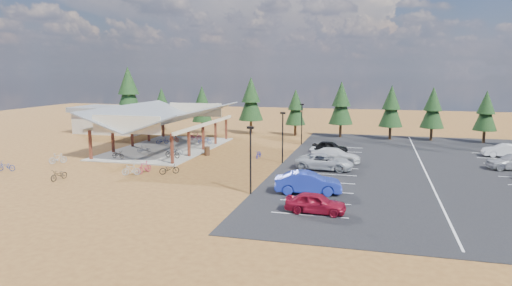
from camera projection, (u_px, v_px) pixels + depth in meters
name	position (u px, v px, depth m)	size (l,w,h in m)	color
ground	(229.00, 165.00, 45.09)	(140.00, 140.00, 0.00)	brown
asphalt_lot	(424.00, 168.00, 43.30)	(27.00, 44.00, 0.04)	black
concrete_pad	(167.00, 148.00, 54.28)	(10.60, 18.60, 0.10)	gray
bike_pavilion	(166.00, 117.00, 53.69)	(11.65, 19.40, 4.97)	#522417
outbuilding	(113.00, 119.00, 68.00)	(11.00, 7.00, 3.90)	#ADA593
lamp_post_0	(250.00, 155.00, 33.82)	(0.50, 0.25, 5.14)	black
lamp_post_1	(283.00, 134.00, 45.27)	(0.50, 0.25, 5.14)	black
lamp_post_2	(302.00, 121.00, 56.73)	(0.50, 0.25, 5.14)	black
trash_bin_0	(207.00, 151.00, 50.26)	(0.60, 0.60, 0.90)	#3D2615
trash_bin_1	(207.00, 151.00, 49.83)	(0.60, 0.60, 0.90)	#3D2615
pine_0	(128.00, 91.00, 71.43)	(4.22, 4.22, 9.84)	#382314
pine_1	(162.00, 104.00, 70.77)	(2.83, 2.83, 6.59)	#382314
pine_2	(202.00, 104.00, 67.32)	(2.99, 2.99, 6.97)	#382314
pine_3	(251.00, 99.00, 66.11)	(3.57, 3.57, 8.32)	#382314
pine_4	(296.00, 107.00, 64.28)	(2.85, 2.85, 6.64)	#382314
pine_5	(341.00, 103.00, 62.62)	(3.34, 3.34, 7.77)	#382314
pine_6	(391.00, 106.00, 60.59)	(3.14, 3.14, 7.32)	#382314
pine_7	(433.00, 108.00, 59.68)	(3.06, 3.06, 7.13)	#382314
pine_8	(486.00, 111.00, 57.74)	(2.89, 2.89, 6.73)	#382314
bike_0	(118.00, 155.00, 47.65)	(0.55, 1.56, 0.82)	black
bike_1	(144.00, 149.00, 50.80)	(0.43, 1.52, 0.91)	#9D9FA6
bike_2	(162.00, 141.00, 56.96)	(0.53, 1.53, 0.80)	navy
bike_3	(174.00, 138.00, 58.59)	(0.44, 1.55, 0.93)	maroon
bike_4	(172.00, 153.00, 47.96)	(0.66, 1.91, 1.00)	black
bike_5	(175.00, 150.00, 49.51)	(0.52, 1.85, 1.11)	#96999D
bike_6	(205.00, 141.00, 56.84)	(0.59, 1.69, 0.89)	navy
bike_7	(195.00, 136.00, 59.98)	(0.50, 1.76, 1.06)	maroon
bike_8	(59.00, 175.00, 38.60)	(0.62, 1.77, 0.93)	black
bike_9	(58.00, 158.00, 45.51)	(0.48, 1.72, 1.03)	#93959C
bike_10	(6.00, 166.00, 42.09)	(0.62, 1.79, 0.94)	navy
bike_11	(145.00, 167.00, 41.32)	(0.49, 1.74, 1.05)	#9E1C3A
bike_12	(169.00, 169.00, 40.86)	(0.63, 1.80, 0.94)	black
bike_13	(131.00, 170.00, 40.40)	(0.46, 1.62, 0.98)	#959A9D
bike_14	(259.00, 154.00, 48.33)	(0.55, 1.58, 0.83)	#161E9E
car_0	(315.00, 203.00, 29.59)	(1.58, 3.94, 1.34)	maroon
car_1	(308.00, 183.00, 34.28)	(1.74, 4.99, 1.65)	#1C2E9D
car_2	(325.00, 162.00, 42.49)	(2.46, 5.35, 1.49)	#ABAEB3
car_3	(335.00, 155.00, 45.86)	(2.03, 4.98, 1.45)	silver
car_4	(330.00, 147.00, 51.03)	(1.60, 3.98, 1.36)	black
car_9	(504.00, 150.00, 48.75)	(1.47, 4.23, 1.39)	white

